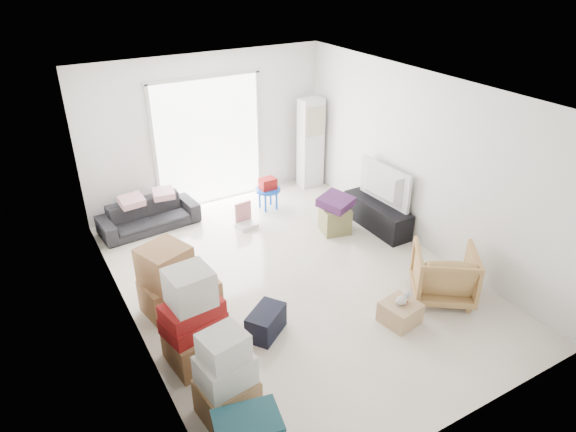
# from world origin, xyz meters

# --- Properties ---
(room_shell) EXTENTS (4.98, 6.48, 3.18)m
(room_shell) POSITION_xyz_m (0.00, 0.00, 1.35)
(room_shell) COLOR silver
(room_shell) RESTS_ON ground
(sliding_door) EXTENTS (2.10, 0.04, 2.33)m
(sliding_door) POSITION_xyz_m (0.00, 2.98, 1.24)
(sliding_door) COLOR white
(sliding_door) RESTS_ON room_shell
(ac_tower) EXTENTS (0.45, 0.30, 1.75)m
(ac_tower) POSITION_xyz_m (1.95, 2.65, 0.88)
(ac_tower) COLOR white
(ac_tower) RESTS_ON room_shell
(tv_console) EXTENTS (0.41, 1.36, 0.45)m
(tv_console) POSITION_xyz_m (2.00, 0.60, 0.23)
(tv_console) COLOR black
(tv_console) RESTS_ON room_shell
(television) EXTENTS (0.71, 1.17, 0.15)m
(television) POSITION_xyz_m (2.00, 0.60, 0.53)
(television) COLOR black
(television) RESTS_ON tv_console
(sofa) EXTENTS (1.67, 0.62, 0.64)m
(sofa) POSITION_xyz_m (-1.35, 2.50, 0.32)
(sofa) COLOR #25262B
(sofa) RESTS_ON room_shell
(pillow_left) EXTENTS (0.44, 0.37, 0.13)m
(pillow_left) POSITION_xyz_m (-1.59, 2.50, 0.70)
(pillow_left) COLOR #DA9FAC
(pillow_left) RESTS_ON sofa
(pillow_right) EXTENTS (0.35, 0.30, 0.11)m
(pillow_right) POSITION_xyz_m (-1.05, 2.52, 0.69)
(pillow_right) COLOR #DA9FAC
(pillow_right) RESTS_ON sofa
(armchair) EXTENTS (1.07, 1.06, 0.81)m
(armchair) POSITION_xyz_m (1.54, -1.38, 0.40)
(armchair) COLOR #A58449
(armchair) RESTS_ON room_shell
(box_stack_a) EXTENTS (0.60, 0.52, 1.02)m
(box_stack_a) POSITION_xyz_m (-1.80, -1.74, 0.46)
(box_stack_a) COLOR #936842
(box_stack_a) RESTS_ON room_shell
(box_stack_b) EXTENTS (0.74, 0.66, 1.23)m
(box_stack_b) POSITION_xyz_m (-1.80, -0.87, 0.53)
(box_stack_b) COLOR #936842
(box_stack_b) RESTS_ON room_shell
(box_stack_c) EXTENTS (0.71, 0.70, 0.95)m
(box_stack_c) POSITION_xyz_m (-1.77, 0.18, 0.46)
(box_stack_c) COLOR #936842
(box_stack_c) RESTS_ON room_shell
(loose_box) EXTENTS (0.49, 0.49, 0.38)m
(loose_box) POSITION_xyz_m (-1.38, 0.09, 0.19)
(loose_box) COLOR #936842
(loose_box) RESTS_ON room_shell
(duffel_bag) EXTENTS (0.62, 0.56, 0.34)m
(duffel_bag) POSITION_xyz_m (-0.89, -0.86, 0.17)
(duffel_bag) COLOR black
(duffel_bag) RESTS_ON room_shell
(ottoman) EXTENTS (0.53, 0.53, 0.44)m
(ottoman) POSITION_xyz_m (1.30, 0.84, 0.22)
(ottoman) COLOR olive
(ottoman) RESTS_ON room_shell
(blanket) EXTENTS (0.63, 0.63, 0.14)m
(blanket) POSITION_xyz_m (1.30, 0.84, 0.51)
(blanket) COLOR #502257
(blanket) RESTS_ON ottoman
(kids_table) EXTENTS (0.46, 0.46, 0.59)m
(kids_table) POSITION_xyz_m (0.73, 2.14, 0.42)
(kids_table) COLOR blue
(kids_table) RESTS_ON room_shell
(toy_walker) EXTENTS (0.34, 0.31, 0.43)m
(toy_walker) POSITION_xyz_m (0.08, 1.73, 0.12)
(toy_walker) COLOR silver
(toy_walker) RESTS_ON room_shell
(wood_crate) EXTENTS (0.49, 0.49, 0.28)m
(wood_crate) POSITION_xyz_m (0.68, -1.52, 0.14)
(wood_crate) COLOR tan
(wood_crate) RESTS_ON room_shell
(plush_bunny) EXTENTS (0.25, 0.14, 0.13)m
(plush_bunny) POSITION_xyz_m (0.71, -1.51, 0.34)
(plush_bunny) COLOR #B2ADA8
(plush_bunny) RESTS_ON wood_crate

